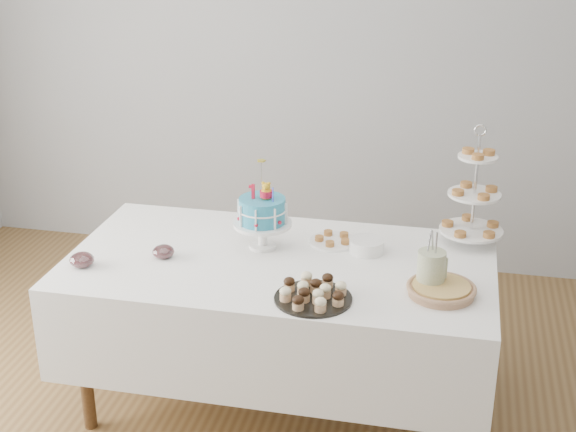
% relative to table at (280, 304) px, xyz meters
% --- Properties ---
extents(walls, '(5.04, 4.04, 2.70)m').
position_rel_table_xyz_m(walls, '(0.00, -0.30, 0.81)').
color(walls, '#9A9C9F').
rests_on(walls, floor).
extents(table, '(1.92, 1.02, 0.77)m').
position_rel_table_xyz_m(table, '(0.00, 0.00, 0.00)').
color(table, white).
rests_on(table, floor).
extents(birthday_cake, '(0.27, 0.27, 0.42)m').
position_rel_table_xyz_m(birthday_cake, '(-0.11, 0.12, 0.34)').
color(birthday_cake, white).
rests_on(birthday_cake, table).
extents(cupcake_tray, '(0.32, 0.32, 0.07)m').
position_rel_table_xyz_m(cupcake_tray, '(0.22, -0.34, 0.26)').
color(cupcake_tray, black).
rests_on(cupcake_tray, table).
extents(pie, '(0.29, 0.29, 0.05)m').
position_rel_table_xyz_m(pie, '(0.73, -0.18, 0.25)').
color(pie, tan).
rests_on(pie, table).
extents(tiered_stand, '(0.30, 0.30, 0.58)m').
position_rel_table_xyz_m(tiered_stand, '(0.84, 0.38, 0.47)').
color(tiered_stand, silver).
rests_on(tiered_stand, table).
extents(plate_stack, '(0.16, 0.16, 0.06)m').
position_rel_table_xyz_m(plate_stack, '(0.37, 0.17, 0.26)').
color(plate_stack, white).
rests_on(plate_stack, table).
extents(pastry_plate, '(0.23, 0.23, 0.03)m').
position_rel_table_xyz_m(pastry_plate, '(0.21, 0.24, 0.24)').
color(pastry_plate, white).
rests_on(pastry_plate, table).
extents(jam_bowl_a, '(0.11, 0.11, 0.06)m').
position_rel_table_xyz_m(jam_bowl_a, '(-0.84, -0.25, 0.26)').
color(jam_bowl_a, silver).
rests_on(jam_bowl_a, table).
extents(jam_bowl_b, '(0.10, 0.10, 0.06)m').
position_rel_table_xyz_m(jam_bowl_b, '(-0.52, -0.09, 0.26)').
color(jam_bowl_b, silver).
rests_on(jam_bowl_b, table).
extents(utensil_pitcher, '(0.13, 0.12, 0.26)m').
position_rel_table_xyz_m(utensil_pitcher, '(0.68, -0.14, 0.32)').
color(utensil_pitcher, beige).
rests_on(utensil_pitcher, table).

